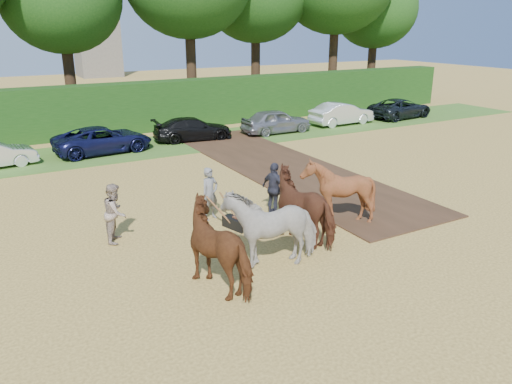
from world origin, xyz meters
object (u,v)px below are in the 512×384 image
Objects in this scene: plough_team at (287,214)px; spectator_far at (274,189)px; spectator_near at (115,213)px; parked_cars at (217,128)px.

spectator_far is at bearing 66.25° from plough_team.
spectator_far is at bearing -67.98° from spectator_near.
parked_cars is (8.77, 11.41, -0.22)m from spectator_near.
spectator_far is 12.30m from parked_cars.
parked_cars is at bearing 72.68° from plough_team.
spectator_near reaches higher than parked_cars.
plough_team is 15.12m from parked_cars.
plough_team is at bearing -98.80° from spectator_near.
plough_team reaches higher than spectator_far.
spectator_far is at bearing -105.84° from parked_cars.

